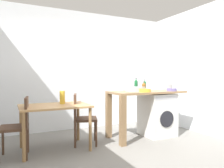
{
  "coord_description": "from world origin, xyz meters",
  "views": [
    {
      "loc": [
        -1.6,
        -3.09,
        1.22
      ],
      "look_at": [
        0.13,
        0.45,
        1.07
      ],
      "focal_mm": 34.5,
      "sensor_mm": 36.0,
      "label": 1
    }
  ],
  "objects_px": {
    "chair_person_seat": "(19,124)",
    "mixing_bowl": "(145,90)",
    "bottle_tall_green": "(136,85)",
    "bottle_squat_brown": "(144,87)",
    "colander": "(172,89)",
    "dining_table": "(55,111)",
    "chair_opposite": "(81,116)",
    "utensil_crock": "(170,87)",
    "bottle_clear_small": "(145,85)",
    "washing_machine": "(157,114)",
    "vase": "(62,97)"
  },
  "relations": [
    {
      "from": "chair_person_seat",
      "to": "mixing_bowl",
      "type": "distance_m",
      "value": 2.21
    },
    {
      "from": "bottle_tall_green",
      "to": "bottle_squat_brown",
      "type": "bearing_deg",
      "value": -52.9
    },
    {
      "from": "chair_person_seat",
      "to": "colander",
      "type": "height_order",
      "value": "colander"
    },
    {
      "from": "dining_table",
      "to": "chair_person_seat",
      "type": "distance_m",
      "value": 0.57
    },
    {
      "from": "chair_opposite",
      "to": "bottle_tall_green",
      "type": "distance_m",
      "value": 1.35
    },
    {
      "from": "mixing_bowl",
      "to": "utensil_crock",
      "type": "distance_m",
      "value": 0.85
    },
    {
      "from": "bottle_clear_small",
      "to": "mixing_bowl",
      "type": "height_order",
      "value": "bottle_clear_small"
    },
    {
      "from": "washing_machine",
      "to": "bottle_squat_brown",
      "type": "bearing_deg",
      "value": 153.39
    },
    {
      "from": "colander",
      "to": "mixing_bowl",
      "type": "bearing_deg",
      "value": 178.19
    },
    {
      "from": "bottle_squat_brown",
      "to": "vase",
      "type": "bearing_deg",
      "value": 179.15
    },
    {
      "from": "mixing_bowl",
      "to": "dining_table",
      "type": "bearing_deg",
      "value": 171.35
    },
    {
      "from": "chair_person_seat",
      "to": "washing_machine",
      "type": "height_order",
      "value": "chair_person_seat"
    },
    {
      "from": "bottle_clear_small",
      "to": "mixing_bowl",
      "type": "distance_m",
      "value": 0.59
    },
    {
      "from": "bottle_squat_brown",
      "to": "vase",
      "type": "height_order",
      "value": "bottle_squat_brown"
    },
    {
      "from": "bottle_tall_green",
      "to": "utensil_crock",
      "type": "relative_size",
      "value": 0.88
    },
    {
      "from": "chair_opposite",
      "to": "colander",
      "type": "distance_m",
      "value": 1.86
    },
    {
      "from": "dining_table",
      "to": "bottle_clear_small",
      "type": "relative_size",
      "value": 4.88
    },
    {
      "from": "chair_person_seat",
      "to": "bottle_clear_small",
      "type": "distance_m",
      "value": 2.57
    },
    {
      "from": "washing_machine",
      "to": "vase",
      "type": "distance_m",
      "value": 1.96
    },
    {
      "from": "chair_person_seat",
      "to": "utensil_crock",
      "type": "bearing_deg",
      "value": -79.55
    },
    {
      "from": "vase",
      "to": "washing_machine",
      "type": "bearing_deg",
      "value": -4.43
    },
    {
      "from": "washing_machine",
      "to": "bottle_clear_small",
      "type": "bearing_deg",
      "value": 111.81
    },
    {
      "from": "chair_person_seat",
      "to": "washing_machine",
      "type": "bearing_deg",
      "value": -80.38
    },
    {
      "from": "utensil_crock",
      "to": "vase",
      "type": "distance_m",
      "value": 2.28
    },
    {
      "from": "mixing_bowl",
      "to": "colander",
      "type": "height_order",
      "value": "mixing_bowl"
    },
    {
      "from": "bottle_tall_green",
      "to": "bottle_clear_small",
      "type": "xyz_separation_m",
      "value": [
        0.23,
        0.02,
        -0.02
      ]
    },
    {
      "from": "washing_machine",
      "to": "mixing_bowl",
      "type": "bearing_deg",
      "value": -156.09
    },
    {
      "from": "chair_opposite",
      "to": "utensil_crock",
      "type": "bearing_deg",
      "value": 106.02
    },
    {
      "from": "colander",
      "to": "vase",
      "type": "xyz_separation_m",
      "value": [
        -2.1,
        0.37,
        -0.1
      ]
    },
    {
      "from": "chair_person_seat",
      "to": "bottle_clear_small",
      "type": "relative_size",
      "value": 3.99
    },
    {
      "from": "bottle_tall_green",
      "to": "bottle_clear_small",
      "type": "height_order",
      "value": "bottle_tall_green"
    },
    {
      "from": "bottle_tall_green",
      "to": "mixing_bowl",
      "type": "bearing_deg",
      "value": -102.19
    },
    {
      "from": "washing_machine",
      "to": "mixing_bowl",
      "type": "distance_m",
      "value": 0.72
    },
    {
      "from": "bottle_clear_small",
      "to": "utensil_crock",
      "type": "relative_size",
      "value": 0.75
    },
    {
      "from": "chair_opposite",
      "to": "washing_machine",
      "type": "distance_m",
      "value": 1.59
    },
    {
      "from": "chair_person_seat",
      "to": "bottle_clear_small",
      "type": "bearing_deg",
      "value": -73.9
    },
    {
      "from": "colander",
      "to": "dining_table",
      "type": "bearing_deg",
      "value": 173.26
    },
    {
      "from": "washing_machine",
      "to": "utensil_crock",
      "type": "xyz_separation_m",
      "value": [
        0.37,
        0.05,
        0.56
      ]
    },
    {
      "from": "dining_table",
      "to": "vase",
      "type": "relative_size",
      "value": 4.9
    },
    {
      "from": "colander",
      "to": "bottle_squat_brown",
      "type": "bearing_deg",
      "value": 141.83
    },
    {
      "from": "chair_opposite",
      "to": "mixing_bowl",
      "type": "height_order",
      "value": "mixing_bowl"
    },
    {
      "from": "chair_opposite",
      "to": "vase",
      "type": "bearing_deg",
      "value": -76.64
    },
    {
      "from": "mixing_bowl",
      "to": "chair_opposite",
      "type": "bearing_deg",
      "value": 164.32
    },
    {
      "from": "dining_table",
      "to": "bottle_clear_small",
      "type": "height_order",
      "value": "bottle_clear_small"
    },
    {
      "from": "dining_table",
      "to": "mixing_bowl",
      "type": "distance_m",
      "value": 1.66
    },
    {
      "from": "utensil_crock",
      "to": "vase",
      "type": "bearing_deg",
      "value": 177.59
    },
    {
      "from": "bottle_tall_green",
      "to": "mixing_bowl",
      "type": "distance_m",
      "value": 0.47
    },
    {
      "from": "dining_table",
      "to": "chair_person_seat",
      "type": "relative_size",
      "value": 1.22
    },
    {
      "from": "chair_opposite",
      "to": "mixing_bowl",
      "type": "bearing_deg",
      "value": 92.36
    },
    {
      "from": "mixing_bowl",
      "to": "utensil_crock",
      "type": "height_order",
      "value": "utensil_crock"
    }
  ]
}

